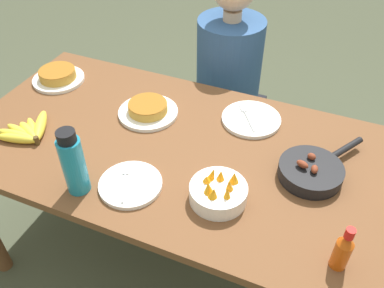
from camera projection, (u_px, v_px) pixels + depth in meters
ground_plane at (192, 262)px, 2.05m from camera, size 14.00×14.00×0.00m
dining_table at (192, 168)px, 1.60m from camera, size 1.83×0.88×0.76m
banana_bunch at (27, 132)px, 1.59m from camera, size 0.20×0.23×0.04m
skillet at (312, 171)px, 1.42m from camera, size 0.26×0.35×0.08m
frittata_plate_center at (58, 76)px, 1.89m from camera, size 0.24×0.24×0.06m
frittata_plate_side at (148, 110)px, 1.70m from camera, size 0.25×0.25×0.06m
empty_plate_near_front at (130, 184)px, 1.40m from camera, size 0.22×0.22×0.02m
empty_plate_far_left at (251, 119)px, 1.67m from camera, size 0.24×0.24×0.02m
fruit_bowl_mango at (218, 192)px, 1.33m from camera, size 0.19×0.19×0.11m
water_bottle at (73, 163)px, 1.32m from camera, size 0.08×0.08×0.25m
hot_sauce_bottle at (343, 250)px, 1.12m from camera, size 0.05×0.05×0.16m
person_figure at (227, 102)px, 2.22m from camera, size 0.36×0.36×1.22m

